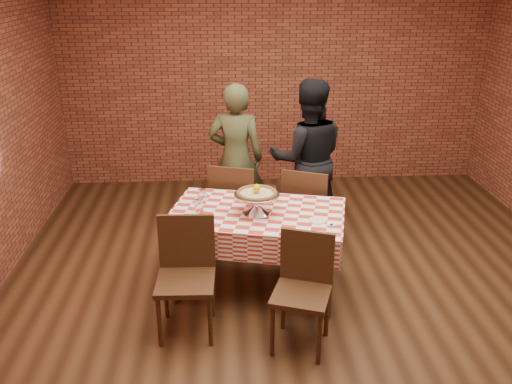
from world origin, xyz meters
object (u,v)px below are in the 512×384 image
chair_near_left (186,280)px  diner_black (307,159)px  table (257,251)px  water_glass_left (199,206)px  water_glass_right (202,196)px  chair_near_right (301,296)px  chair_far_left (237,204)px  chair_far_right (308,209)px  diner_olive (236,158)px  pizza (257,194)px  pizza_stand (257,204)px  condiment_caddy (271,193)px

chair_near_left → diner_black: bearing=57.7°
table → water_glass_left: 0.66m
table → water_glass_right: bearing=152.4°
chair_near_right → chair_far_left: chair_far_left is taller
chair_far_right → diner_olive: 1.00m
chair_far_left → pizza: bearing=116.3°
chair_near_left → chair_near_right: (0.87, -0.24, -0.02)m
chair_near_left → chair_near_right: size_ratio=1.04×
water_glass_right → chair_far_right: size_ratio=0.13×
pizza_stand → diner_olive: (-0.14, 1.34, -0.03)m
pizza → chair_far_right: size_ratio=0.37×
pizza → chair_near_right: (0.28, -0.81, -0.49)m
chair_near_right → chair_far_right: 1.55m
water_glass_right → chair_near_left: (-0.12, -0.85, -0.35)m
chair_near_left → chair_far_right: bearing=50.4°
water_glass_left → chair_far_right: size_ratio=0.13×
pizza_stand → chair_far_right: (0.56, 0.71, -0.38)m
water_glass_right → chair_far_left: size_ratio=0.12×
pizza → chair_far_right: 1.03m
chair_near_left → chair_far_left: (0.44, 1.44, 0.01)m
diner_olive → diner_black: size_ratio=0.96×
water_glass_right → chair_far_left: (0.32, 0.59, -0.35)m
pizza_stand → chair_far_left: bearing=99.7°
chair_far_right → pizza: bearing=74.5°
condiment_caddy → chair_near_left: size_ratio=0.15×
chair_far_left → diner_black: 0.90m
pizza_stand → water_glass_left: pizza_stand is taller
chair_far_left → condiment_caddy: bearing=132.6°
pizza → chair_far_right: bearing=51.7°
diner_olive → diner_black: (0.75, -0.16, 0.03)m
water_glass_left → chair_far_left: bearing=67.3°
pizza → chair_near_right: 0.99m
chair_near_left → chair_far_right: 1.73m
pizza_stand → pizza: 0.09m
pizza_stand → pizza: bearing=180.0°
water_glass_left → chair_far_left: (0.34, 0.82, -0.35)m
condiment_caddy → pizza: bearing=-106.8°
pizza_stand → chair_far_left: (-0.15, 0.87, -0.38)m
pizza_stand → diner_black: diner_black is taller
chair_near_left → table: bearing=47.8°
pizza → chair_far_left: (-0.15, 0.87, -0.47)m
water_glass_left → chair_near_left: size_ratio=0.13×
water_glass_right → water_glass_left: bearing=-95.2°
pizza → chair_near_left: size_ratio=0.37×
chair_near_left → chair_far_left: 1.51m
pizza → chair_near_right: pizza is taller
table → water_glass_left: water_glass_left is taller
chair_far_left → pizza_stand: bearing=116.3°
chair_far_right → diner_olive: bearing=-18.6°
pizza → chair_near_right: size_ratio=0.39×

